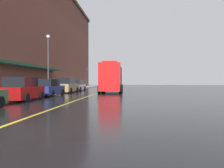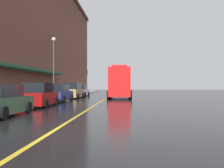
# 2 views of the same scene
# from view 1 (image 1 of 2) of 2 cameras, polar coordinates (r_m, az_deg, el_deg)

# --- Properties ---
(ground_plane) EXTENTS (112.00, 112.00, 0.00)m
(ground_plane) POSITION_cam_1_polar(r_m,az_deg,el_deg) (31.56, -2.82, -1.92)
(ground_plane) COLOR black
(sidewalk_left) EXTENTS (2.40, 70.00, 0.15)m
(sidewalk_left) POSITION_cam_1_polar(r_m,az_deg,el_deg) (32.95, -13.57, -1.70)
(sidewalk_left) COLOR #ADA8A0
(sidewalk_left) RESTS_ON ground
(lane_center_stripe) EXTENTS (0.16, 70.00, 0.01)m
(lane_center_stripe) POSITION_cam_1_polar(r_m,az_deg,el_deg) (31.56, -2.82, -1.92)
(lane_center_stripe) COLOR gold
(lane_center_stripe) RESTS_ON ground
(brick_building_left) EXTENTS (11.46, 64.00, 17.99)m
(brick_building_left) POSITION_cam_1_polar(r_m,az_deg,el_deg) (35.36, -24.23, 12.98)
(brick_building_left) COLOR brown
(brick_building_left) RESTS_ON ground
(parked_car_1) EXTENTS (2.06, 4.34, 1.75)m
(parked_car_1) POSITION_cam_1_polar(r_m,az_deg,el_deg) (18.47, -21.21, -1.33)
(parked_car_1) COLOR maroon
(parked_car_1) RESTS_ON ground
(parked_car_2) EXTENTS (2.09, 4.77, 1.63)m
(parked_car_2) POSITION_cam_1_polar(r_m,az_deg,el_deg) (23.88, -15.30, -0.96)
(parked_car_2) COLOR navy
(parked_car_2) RESTS_ON ground
(parked_car_3) EXTENTS (2.24, 4.65, 1.87)m
(parked_car_3) POSITION_cam_1_polar(r_m,az_deg,el_deg) (29.85, -11.06, -0.42)
(parked_car_3) COLOR #A5844C
(parked_car_3) RESTS_ON ground
(parked_car_4) EXTENTS (2.18, 4.25, 1.58)m
(parked_car_4) POSITION_cam_1_polar(r_m,az_deg,el_deg) (35.06, -8.74, -0.45)
(parked_car_4) COLOR silver
(parked_car_4) RESTS_ON ground
(fire_truck) EXTENTS (2.81, 7.63, 3.79)m
(fire_truck) POSITION_cam_1_polar(r_m,az_deg,el_deg) (29.42, -0.14, 1.39)
(fire_truck) COLOR red
(fire_truck) RESTS_ON ground
(parking_meter_0) EXTENTS (0.14, 0.18, 1.33)m
(parking_meter_0) POSITION_cam_1_polar(r_m,az_deg,el_deg) (26.43, -16.32, -0.17)
(parking_meter_0) COLOR #4C4C51
(parking_meter_0) RESTS_ON sidewalk_left
(parking_meter_1) EXTENTS (0.14, 0.18, 1.33)m
(parking_meter_1) POSITION_cam_1_polar(r_m,az_deg,el_deg) (30.38, -13.48, -0.05)
(parking_meter_1) COLOR #4C4C51
(parking_meter_1) RESTS_ON sidewalk_left
(parking_meter_2) EXTENTS (0.14, 0.18, 1.33)m
(parking_meter_2) POSITION_cam_1_polar(r_m,az_deg,el_deg) (27.85, -15.19, -0.12)
(parking_meter_2) COLOR #4C4C51
(parking_meter_2) RESTS_ON sidewalk_left
(street_lamp_left) EXTENTS (0.44, 0.44, 6.94)m
(street_lamp_left) POSITION_cam_1_polar(r_m,az_deg,el_deg) (29.46, -15.42, 6.43)
(street_lamp_left) COLOR #33383D
(street_lamp_left) RESTS_ON sidewalk_left
(traffic_light_near) EXTENTS (0.38, 0.36, 4.30)m
(traffic_light_near) POSITION_cam_1_polar(r_m,az_deg,el_deg) (49.11, -6.36, 2.71)
(traffic_light_near) COLOR #232326
(traffic_light_near) RESTS_ON sidewalk_left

